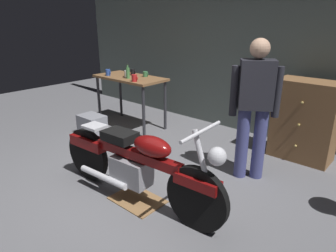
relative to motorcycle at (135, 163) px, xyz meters
The scene contains 14 objects.
ground_plane 0.48m from the motorcycle, 167.40° to the right, with size 12.00×12.00×0.00m, color slate.
back_wall 2.98m from the motorcycle, 93.65° to the left, with size 8.00×0.12×3.10m, color #56605B.
workbench 2.47m from the motorcycle, 138.94° to the left, with size 1.30×0.64×0.90m.
motorcycle is the anchor object (origin of this frame).
person_standing 1.52m from the motorcycle, 63.29° to the left, with size 0.49×0.40×1.67m.
wooden_dresser 2.45m from the motorcycle, 67.34° to the left, with size 0.80×0.47×1.10m.
drip_tray 0.44m from the motorcycle, 17.20° to the left, with size 0.56×0.40×0.01m, color olive.
storage_bin 2.19m from the motorcycle, 156.76° to the left, with size 0.44×0.32×0.34m, color gray.
mug_red_diner 2.07m from the motorcycle, 136.98° to the left, with size 0.12×0.09×0.11m.
mug_blue_enamel 2.67m from the motorcycle, 147.20° to the left, with size 0.12×0.08×0.11m.
mug_green_speckled 2.47m from the motorcycle, 132.52° to the left, with size 0.11×0.08×0.09m.
mug_black_matte 2.63m from the motorcycle, 137.66° to the left, with size 0.12×0.08×0.11m.
mug_white_ceramic 2.48m from the motorcycle, 140.12° to the left, with size 0.12×0.08×0.11m.
bottle 2.35m from the motorcycle, 139.74° to the left, with size 0.06×0.06×0.24m.
Camera 1 is at (2.31, -1.87, 1.88)m, focal length 32.54 mm.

